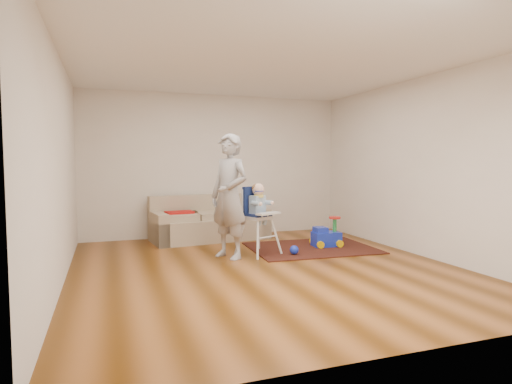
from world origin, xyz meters
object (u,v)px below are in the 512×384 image
object	(u,v)px
sofa	(210,218)
high_chair	(258,220)
toy_ball	(294,250)
ride_on_toy	(326,231)
adult	(229,196)
side_table	(181,225)

from	to	relation	value
sofa	high_chair	bearing A→B (deg)	-80.81
toy_ball	ride_on_toy	bearing A→B (deg)	27.95
sofa	toy_ball	size ratio (longest dim) A/B	15.92
toy_ball	adult	size ratio (longest dim) A/B	0.07
side_table	toy_ball	world-z (taller)	side_table
adult	high_chair	bearing A→B (deg)	68.51
adult	ride_on_toy	bearing A→B (deg)	67.50
toy_ball	adult	distance (m)	1.30
side_table	adult	xyz separation A→B (m)	(0.43, -1.77, 0.66)
sofa	side_table	bearing A→B (deg)	148.11
ride_on_toy	adult	xyz separation A→B (m)	(-1.75, -0.24, 0.66)
side_table	ride_on_toy	distance (m)	2.66
sofa	toy_ball	bearing A→B (deg)	-68.63
high_chair	adult	xyz separation A→B (m)	(-0.48, -0.07, 0.39)
adult	toy_ball	bearing A→B (deg)	49.68
side_table	toy_ball	xyz separation A→B (m)	(1.40, -1.94, -0.18)
toy_ball	adult	world-z (taller)	adult
sofa	adult	size ratio (longest dim) A/B	1.18
ride_on_toy	adult	bearing A→B (deg)	-168.15
sofa	ride_on_toy	world-z (taller)	sofa
high_chair	toy_ball	bearing A→B (deg)	-50.27
ride_on_toy	high_chair	size ratio (longest dim) A/B	0.45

